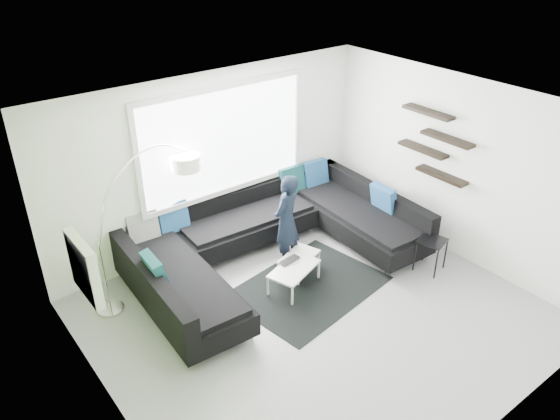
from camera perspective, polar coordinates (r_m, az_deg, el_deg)
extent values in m
plane|color=gray|center=(7.51, 3.85, -10.96)|extent=(5.50, 5.50, 0.00)
cube|color=white|center=(8.50, -7.02, 5.08)|extent=(5.50, 0.04, 2.80)
cube|color=white|center=(5.47, 22.27, -12.23)|extent=(5.50, 0.04, 2.80)
cube|color=white|center=(5.56, -17.88, -10.54)|extent=(0.04, 5.00, 2.80)
cube|color=white|center=(8.60, 18.13, 4.08)|extent=(0.04, 5.00, 2.80)
cube|color=white|center=(6.11, 4.72, 9.64)|extent=(5.50, 5.00, 0.04)
cube|color=#6B9E33|center=(5.56, -17.78, -10.50)|extent=(0.01, 5.00, 2.80)
cube|color=white|center=(8.45, -5.84, 7.21)|extent=(2.96, 0.06, 1.68)
cube|color=silver|center=(5.93, -19.70, -5.73)|extent=(0.12, 0.66, 0.66)
cube|color=black|center=(8.61, 15.87, 6.64)|extent=(0.20, 1.24, 0.95)
cube|color=black|center=(8.32, -0.51, -4.49)|extent=(4.38, 2.84, 0.45)
cube|color=black|center=(8.11, -0.52, -2.18)|extent=(4.38, 2.84, 0.34)
cube|color=navy|center=(8.08, -0.53, -1.77)|extent=(3.81, 0.42, 0.47)
cube|color=black|center=(7.99, 2.99, -8.05)|extent=(2.30, 1.82, 0.01)
cube|color=white|center=(8.06, 1.76, -6.26)|extent=(1.15, 0.89, 0.33)
cube|color=black|center=(8.52, 15.42, -4.52)|extent=(0.46, 0.46, 0.52)
imported|color=black|center=(8.13, 0.67, -1.12)|extent=(0.79, 0.74, 1.47)
imported|color=black|center=(7.91, 1.24, -5.43)|extent=(0.39, 0.30, 0.03)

